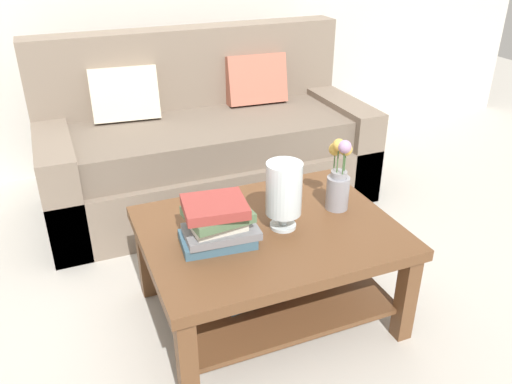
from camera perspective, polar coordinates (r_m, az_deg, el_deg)
name	(u,v)px	position (r m, az deg, el deg)	size (l,w,h in m)	color
ground_plane	(249,264)	(2.85, -0.76, -7.92)	(10.00, 10.00, 0.00)	#B7B2A8
couch	(206,145)	(3.40, -5.49, 5.12)	(2.04, 0.90, 1.06)	#7A6B5B
coffee_table	(267,254)	(2.33, 1.25, -6.80)	(1.08, 0.84, 0.47)	brown
book_stack_main	(218,223)	(2.11, -4.24, -3.41)	(0.33, 0.24, 0.19)	#3D6075
glass_hurricane_vase	(284,191)	(2.18, 3.07, 0.14)	(0.15, 0.15, 0.30)	silver
flower_pitcher	(339,179)	(2.37, 9.04, 1.43)	(0.11, 0.13, 0.35)	gray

